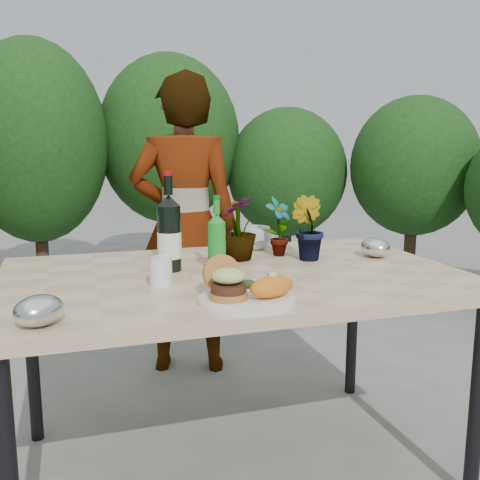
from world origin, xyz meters
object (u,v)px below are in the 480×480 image
object	(u,v)px
dinner_plate	(247,300)
person	(185,226)
wine_bottle	(169,235)
patio_table	(233,288)

from	to	relation	value
dinner_plate	person	size ratio (longest dim) A/B	0.18
person	wine_bottle	bearing A→B (deg)	90.89
dinner_plate	person	distance (m)	1.32
dinner_plate	person	xyz separation A→B (m)	(0.08, 1.32, 0.02)
wine_bottle	person	xyz separation A→B (m)	(0.23, 0.86, -0.10)
wine_bottle	person	world-z (taller)	person
wine_bottle	dinner_plate	bearing A→B (deg)	-94.82
patio_table	wine_bottle	bearing A→B (deg)	155.37
person	dinner_plate	bearing A→B (deg)	101.97
dinner_plate	wine_bottle	distance (m)	0.49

